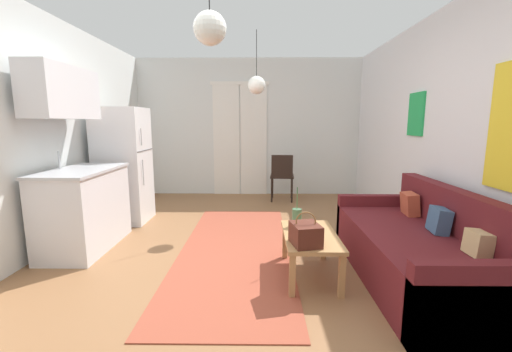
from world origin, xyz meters
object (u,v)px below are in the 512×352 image
coffee_table (310,240)px  pendant_lamp_near (210,28)px  handbag (305,234)px  pendant_lamp_far (257,85)px  couch (420,251)px  bamboo_vase (297,217)px  refrigerator (124,166)px  accent_chair (282,174)px

coffee_table → pendant_lamp_near: 1.97m
handbag → pendant_lamp_far: size_ratio=0.37×
couch → handbag: bearing=-169.8°
bamboo_vase → refrigerator: 2.76m
refrigerator → pendant_lamp_near: 3.04m
bamboo_vase → accent_chair: accent_chair is taller
pendant_lamp_far → couch: bearing=-48.8°
couch → handbag: (-1.07, -0.19, 0.22)m
coffee_table → refrigerator: 3.00m
accent_chair → couch: bearing=113.7°
pendant_lamp_far → handbag: bearing=-77.3°
handbag → pendant_lamp_near: size_ratio=0.45×
couch → pendant_lamp_near: 2.57m
couch → coffee_table: 0.99m
refrigerator → handbag: bearing=-40.2°
refrigerator → pendant_lamp_far: pendant_lamp_far is taller
couch → handbag: size_ratio=6.36×
refrigerator → couch: bearing=-27.6°
coffee_table → refrigerator: bearing=144.7°
couch → pendant_lamp_far: size_ratio=2.36×
refrigerator → pendant_lamp_far: 2.20m
bamboo_vase → pendant_lamp_near: (-0.71, -0.79, 1.56)m
refrigerator → pendant_lamp_near: size_ratio=2.38×
accent_chair → pendant_lamp_far: size_ratio=1.03×
bamboo_vase → pendant_lamp_far: bearing=106.3°
coffee_table → accent_chair: accent_chair is taller
couch → refrigerator: (-3.40, 1.78, 0.54)m
handbag → pendant_lamp_far: bearing=102.7°
refrigerator → accent_chair: size_ratio=1.91×
handbag → pendant_lamp_near: pendant_lamp_near is taller
bamboo_vase → pendant_lamp_near: 1.89m
refrigerator → accent_chair: bearing=27.5°
coffee_table → pendant_lamp_far: 2.34m
coffee_table → handbag: 0.31m
accent_chair → pendant_lamp_near: size_ratio=1.25×
handbag → refrigerator: 3.07m
coffee_table → refrigerator: refrigerator is taller
handbag → bamboo_vase: bearing=92.0°
couch → accent_chair: 3.19m
pendant_lamp_near → pendant_lamp_far: same height
coffee_table → pendant_lamp_far: (-0.51, 1.65, 1.57)m
couch → coffee_table: bearing=176.0°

